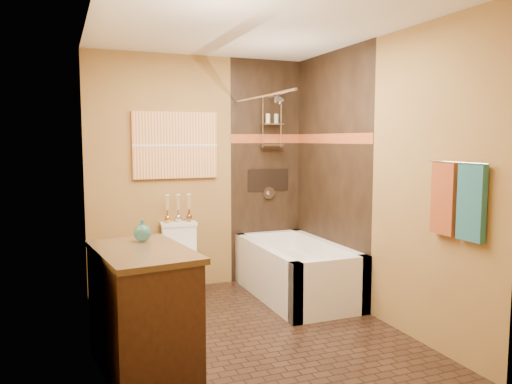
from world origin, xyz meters
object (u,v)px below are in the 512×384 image
bathtub (296,275)px  toilet (183,260)px  sunset_painting (175,145)px  vanity (143,309)px

bathtub → toilet: size_ratio=2.03×
sunset_painting → bathtub: 1.86m
vanity → bathtub: bearing=24.3°
sunset_painting → bathtub: sunset_painting is taller
bathtub → vanity: size_ratio=1.45×
bathtub → toilet: bearing=156.2°
sunset_painting → toilet: size_ratio=1.22×
sunset_painting → bathtub: size_ratio=0.60×
bathtub → toilet: 1.18m
bathtub → vanity: bearing=-148.2°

